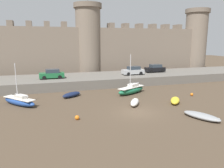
{
  "coord_description": "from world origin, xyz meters",
  "views": [
    {
      "loc": [
        -9.65,
        -21.49,
        7.9
      ],
      "look_at": [
        -1.54,
        4.48,
        2.5
      ],
      "focal_mm": 35.0,
      "sensor_mm": 36.0,
      "label": 1
    }
  ],
  "objects": [
    {
      "name": "quay_road",
      "position": [
        0.0,
        17.69,
        0.77
      ],
      "size": [
        68.35,
        10.0,
        1.55
      ],
      "primitive_type": "cube",
      "color": "#666059",
      "rests_on": "ground"
    },
    {
      "name": "sailboat_midflat_right",
      "position": [
        -12.84,
        6.91,
        0.56
      ],
      "size": [
        4.62,
        5.03,
        5.27
      ],
      "color": "#234793",
      "rests_on": "ground"
    },
    {
      "name": "mooring_buoy_mid_mud",
      "position": [
        -6.76,
        -0.31,
        0.23
      ],
      "size": [
        0.46,
        0.46,
        0.46
      ],
      "primitive_type": "sphere",
      "color": "orange",
      "rests_on": "ground"
    },
    {
      "name": "sailboat_near_channel_right",
      "position": [
        2.78,
        8.44,
        0.61
      ],
      "size": [
        5.54,
        3.92,
        5.97
      ],
      "color": "#1E6B47",
      "rests_on": "ground"
    },
    {
      "name": "castle",
      "position": [
        -0.0,
        26.94,
        6.61
      ],
      "size": [
        62.41,
        6.06,
        18.77
      ],
      "color": "#7A6B5B",
      "rests_on": "ground"
    },
    {
      "name": "car_quay_centre_west",
      "position": [
        -8.47,
        16.71,
        2.33
      ],
      "size": [
        4.16,
        1.99,
        1.62
      ],
      "color": "#1E6638",
      "rests_on": "quay_road"
    },
    {
      "name": "car_quay_east",
      "position": [
        6.46,
        16.58,
        2.33
      ],
      "size": [
        4.16,
        1.99,
        1.62
      ],
      "color": "#B2B5B7",
      "rests_on": "quay_road"
    },
    {
      "name": "rowboat_foreground_right",
      "position": [
        6.2,
        1.97,
        0.37
      ],
      "size": [
        2.69,
        3.1,
        0.71
      ],
      "color": "yellow",
      "rests_on": "ground"
    },
    {
      "name": "mooring_buoy_near_channel",
      "position": [
        10.69,
        4.53,
        0.22
      ],
      "size": [
        0.43,
        0.43,
        0.43
      ],
      "primitive_type": "sphere",
      "color": "orange",
      "rests_on": "ground"
    },
    {
      "name": "rowboat_midflat_centre",
      "position": [
        -6.13,
        9.07,
        0.37
      ],
      "size": [
        3.26,
        2.75,
        0.72
      ],
      "color": "#141E3D",
      "rests_on": "ground"
    },
    {
      "name": "car_quay_centre_east",
      "position": [
        12.08,
        18.38,
        2.33
      ],
      "size": [
        4.16,
        1.99,
        1.62
      ],
      "color": "black",
      "rests_on": "quay_road"
    },
    {
      "name": "ground_plane",
      "position": [
        0.0,
        0.0,
        0.0
      ],
      "size": [
        160.0,
        160.0,
        0.0
      ],
      "primitive_type": "plane",
      "color": "#4C3D2D"
    },
    {
      "name": "rowboat_foreground_left",
      "position": [
        5.54,
        -3.85,
        0.31
      ],
      "size": [
        2.87,
        4.18,
        0.59
      ],
      "color": "gray",
      "rests_on": "ground"
    },
    {
      "name": "rowboat_midflat_left",
      "position": [
        0.87,
        2.7,
        0.39
      ],
      "size": [
        2.33,
        3.0,
        0.75
      ],
      "color": "silver",
      "rests_on": "ground"
    }
  ]
}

